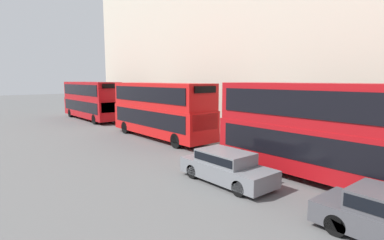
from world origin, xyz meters
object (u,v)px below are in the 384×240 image
Objects in this scene: bus_leading at (333,129)px; car_hatchback at (226,166)px; bus_second_in_queue at (160,108)px; bus_third_in_queue at (91,99)px.

bus_leading is 2.50× the size of car_hatchback.
bus_second_in_queue is at bearing 71.68° from car_hatchback.
bus_leading reaches higher than bus_second_in_queue.
bus_leading is 13.22m from bus_second_in_queue.
bus_second_in_queue is 0.96× the size of bus_third_in_queue.
bus_third_in_queue is at bearing 82.02° from car_hatchback.
bus_leading is at bearing -90.00° from bus_second_in_queue.
bus_second_in_queue is at bearing 90.00° from bus_leading.
bus_leading is at bearing -90.00° from bus_third_in_queue.
bus_second_in_queue reaches higher than car_hatchback.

